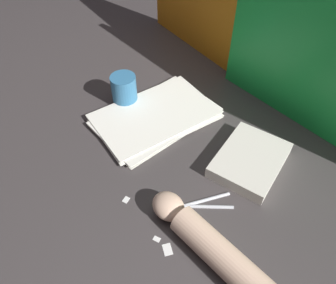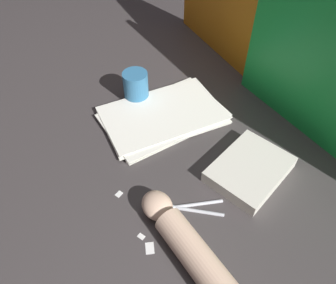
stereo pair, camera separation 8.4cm
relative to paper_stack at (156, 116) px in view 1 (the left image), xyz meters
The scene contains 10 objects.
ground_plane 0.13m from the paper_stack, 31.18° to the right, with size 6.00×6.00×0.00m, color #3D3838.
backdrop_panel_left 0.42m from the paper_stack, 105.60° to the left, with size 0.79×0.02×0.43m.
paper_stack is the anchor object (origin of this frame).
book_closed 0.31m from the paper_stack, 19.58° to the left, with size 0.22×0.25×0.03m.
scissors 0.31m from the paper_stack, 22.91° to the right, with size 0.14×0.18×0.01m.
hand_forearm 0.44m from the paper_stack, 18.88° to the right, with size 0.32×0.11×0.06m.
paper_scrap_near 0.30m from the paper_stack, 47.98° to the right, with size 0.02×0.02×0.00m.
paper_scrap_mid 0.39m from the paper_stack, 33.54° to the right, with size 0.02×0.02×0.00m.
paper_scrap_far 0.42m from the paper_stack, 30.37° to the right, with size 0.03×0.03×0.00m.
mug 0.13m from the paper_stack, 162.51° to the right, with size 0.08×0.08×0.10m.
Camera 1 is at (0.50, -0.32, 0.68)m, focal length 35.00 mm.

